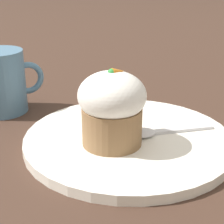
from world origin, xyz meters
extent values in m
plane|color=#3D281E|center=(0.00, 0.00, 0.00)|extent=(4.00, 4.00, 0.00)
cylinder|color=white|center=(0.00, 0.00, 0.01)|extent=(0.27, 0.27, 0.01)
cylinder|color=olive|center=(-0.03, -0.01, 0.04)|extent=(0.07, 0.07, 0.05)
ellipsoid|color=white|center=(-0.03, -0.01, 0.07)|extent=(0.08, 0.08, 0.06)
cone|color=orange|center=(-0.02, -0.01, 0.10)|extent=(0.02, 0.01, 0.01)
sphere|color=green|center=(-0.03, -0.01, 0.10)|extent=(0.01, 0.01, 0.01)
cube|color=silver|center=(0.07, -0.02, 0.01)|extent=(0.09, 0.03, 0.00)
ellipsoid|color=silver|center=(0.02, -0.01, 0.02)|extent=(0.04, 0.04, 0.01)
cylinder|color=teal|center=(-0.12, 0.19, 0.05)|extent=(0.08, 0.08, 0.10)
torus|color=teal|center=(-0.08, 0.19, 0.05)|extent=(0.05, 0.01, 0.05)
camera|label=1|loc=(-0.21, -0.38, 0.22)|focal=60.00mm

